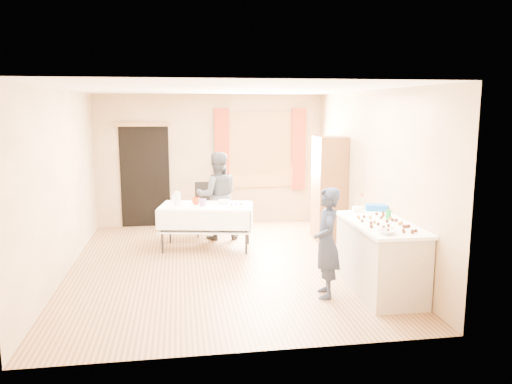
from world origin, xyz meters
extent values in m
cube|color=#9E7047|center=(0.00, 0.00, -0.01)|extent=(4.50, 5.50, 0.02)
cube|color=white|center=(0.00, 0.00, 2.61)|extent=(4.50, 5.50, 0.02)
cube|color=tan|center=(0.00, 2.76, 1.30)|extent=(4.50, 0.02, 2.60)
cube|color=tan|center=(0.00, -2.76, 1.30)|extent=(4.50, 0.02, 2.60)
cube|color=tan|center=(-2.26, 0.00, 1.30)|extent=(0.02, 5.50, 2.60)
cube|color=tan|center=(2.26, 0.00, 1.30)|extent=(0.02, 5.50, 2.60)
cube|color=olive|center=(1.00, 2.72, 1.50)|extent=(1.32, 0.06, 1.52)
cube|color=white|center=(1.00, 2.71, 1.50)|extent=(1.20, 0.02, 1.40)
cube|color=#A2311A|center=(0.22, 2.67, 1.50)|extent=(0.28, 0.06, 1.65)
cube|color=#A2311A|center=(1.78, 2.67, 1.50)|extent=(0.28, 0.06, 1.65)
cube|color=black|center=(-1.30, 2.73, 1.00)|extent=(0.95, 0.04, 2.00)
cube|color=olive|center=(-1.30, 2.70, 2.02)|extent=(1.05, 0.06, 0.08)
cube|color=brown|center=(1.99, 1.19, 0.92)|extent=(0.50, 0.60, 1.84)
cube|color=#BBAD9D|center=(1.89, -1.38, 0.43)|extent=(0.68, 1.50, 0.86)
cube|color=white|center=(1.89, -1.38, 0.89)|extent=(0.74, 1.55, 0.04)
cube|color=white|center=(-0.20, 0.93, 0.73)|extent=(1.60, 1.01, 0.04)
cube|color=black|center=(-0.15, 1.84, 0.43)|extent=(0.40, 0.40, 0.06)
cube|color=black|center=(-0.15, 2.02, 0.69)|extent=(0.40, 0.04, 0.57)
imported|color=#1A2239|center=(1.16, -1.44, 0.69)|extent=(0.60, 0.48, 1.38)
imported|color=black|center=(0.04, 1.55, 0.78)|extent=(0.76, 0.59, 1.57)
cylinder|color=#14902F|center=(2.05, -1.22, 0.97)|extent=(0.08, 0.08, 0.12)
imported|color=white|center=(1.72, -1.95, 0.93)|extent=(0.34, 0.34, 0.05)
cube|color=white|center=(1.81, -0.76, 0.95)|extent=(0.16, 0.11, 0.08)
cube|color=blue|center=(2.12, -0.65, 0.95)|extent=(0.34, 0.27, 0.08)
cylinder|color=silver|center=(-0.67, 0.90, 0.86)|extent=(0.13, 0.13, 0.22)
imported|color=#C12A04|center=(-0.37, 1.00, 0.81)|extent=(0.20, 0.20, 0.11)
imported|color=red|center=(-0.27, 0.81, 0.81)|extent=(0.15, 0.15, 0.12)
imported|color=white|center=(0.10, 0.98, 0.78)|extent=(0.32, 0.32, 0.06)
cube|color=white|center=(0.28, 0.71, 0.76)|extent=(0.30, 0.23, 0.02)
imported|color=white|center=(-0.72, 1.23, 0.84)|extent=(0.10, 0.10, 0.18)
sphere|color=#3F2314|center=(2.07, -1.25, 0.93)|extent=(0.04, 0.04, 0.04)
sphere|color=black|center=(2.01, -1.99, 0.93)|extent=(0.04, 0.04, 0.04)
sphere|color=black|center=(1.96, -1.21, 0.93)|extent=(0.04, 0.04, 0.04)
sphere|color=black|center=(1.94, -1.89, 0.93)|extent=(0.04, 0.04, 0.04)
sphere|color=black|center=(2.04, -1.71, 0.93)|extent=(0.04, 0.04, 0.04)
sphere|color=black|center=(1.95, -1.41, 0.93)|extent=(0.04, 0.04, 0.04)
sphere|color=#3F2314|center=(1.82, -1.17, 0.93)|extent=(0.04, 0.04, 0.04)
sphere|color=black|center=(2.08, -1.93, 0.93)|extent=(0.04, 0.04, 0.04)
sphere|color=black|center=(1.77, -1.87, 0.93)|extent=(0.04, 0.04, 0.04)
sphere|color=black|center=(2.04, -1.08, 0.93)|extent=(0.04, 0.04, 0.04)
sphere|color=black|center=(1.65, -1.63, 0.93)|extent=(0.04, 0.04, 0.04)
sphere|color=black|center=(2.11, -1.14, 0.93)|extent=(0.04, 0.04, 0.04)
sphere|color=#3F2314|center=(1.78, -1.43, 0.93)|extent=(0.04, 0.04, 0.04)
sphere|color=black|center=(1.92, -1.95, 0.93)|extent=(0.04, 0.04, 0.04)
sphere|color=black|center=(1.72, -1.46, 0.93)|extent=(0.04, 0.04, 0.04)
sphere|color=black|center=(1.68, -1.12, 0.93)|extent=(0.04, 0.04, 0.04)
sphere|color=black|center=(1.83, -1.83, 0.93)|extent=(0.04, 0.04, 0.04)
sphere|color=black|center=(2.09, -1.38, 0.93)|extent=(0.04, 0.04, 0.04)
sphere|color=#3F2314|center=(2.04, -1.57, 0.93)|extent=(0.04, 0.04, 0.04)
sphere|color=black|center=(2.05, -1.36, 0.93)|extent=(0.04, 0.04, 0.04)
sphere|color=black|center=(2.10, -0.93, 0.93)|extent=(0.04, 0.04, 0.04)
sphere|color=black|center=(1.65, -1.35, 0.93)|extent=(0.04, 0.04, 0.04)
sphere|color=black|center=(1.99, -0.98, 0.93)|extent=(0.04, 0.04, 0.04)
sphere|color=black|center=(1.78, -1.54, 0.93)|extent=(0.04, 0.04, 0.04)
sphere|color=#3F2314|center=(2.09, -1.54, 0.93)|extent=(0.04, 0.04, 0.04)
sphere|color=black|center=(2.06, -1.72, 0.93)|extent=(0.04, 0.04, 0.04)
sphere|color=black|center=(2.03, -1.95, 0.93)|extent=(0.04, 0.04, 0.04)
sphere|color=black|center=(2.11, -1.70, 0.93)|extent=(0.04, 0.04, 0.04)
sphere|color=black|center=(1.65, -1.66, 0.93)|extent=(0.04, 0.04, 0.04)
sphere|color=black|center=(1.76, -1.12, 0.93)|extent=(0.04, 0.04, 0.04)
sphere|color=#3F2314|center=(1.67, -1.17, 0.93)|extent=(0.04, 0.04, 0.04)
sphere|color=black|center=(1.87, -1.64, 0.93)|extent=(0.04, 0.04, 0.04)
sphere|color=black|center=(1.78, -1.71, 0.93)|extent=(0.04, 0.04, 0.04)
camera|label=1|loc=(-0.61, -7.22, 2.35)|focal=35.00mm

